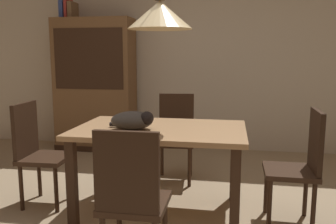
% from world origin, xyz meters
% --- Properties ---
extents(back_wall, '(6.40, 0.10, 2.90)m').
position_xyz_m(back_wall, '(0.00, 2.65, 1.45)').
color(back_wall, beige).
rests_on(back_wall, ground).
extents(dining_table, '(1.40, 0.90, 0.75)m').
position_xyz_m(dining_table, '(-0.05, 0.39, 0.65)').
color(dining_table, tan).
rests_on(dining_table, ground).
extents(chair_far_back, '(0.43, 0.43, 0.93)m').
position_xyz_m(chair_far_back, '(-0.06, 1.27, 0.51)').
color(chair_far_back, '#382316').
rests_on(chair_far_back, ground).
extents(chair_near_front, '(0.40, 0.40, 0.93)m').
position_xyz_m(chair_near_front, '(-0.05, -0.49, 0.51)').
color(chair_near_front, '#382316').
rests_on(chair_near_front, ground).
extents(chair_right_side, '(0.41, 0.41, 0.93)m').
position_xyz_m(chair_right_side, '(1.08, 0.39, 0.51)').
color(chair_right_side, '#382316').
rests_on(chair_right_side, ground).
extents(chair_left_side, '(0.42, 0.42, 0.93)m').
position_xyz_m(chair_left_side, '(-1.18, 0.38, 0.51)').
color(chair_left_side, '#382316').
rests_on(chair_left_side, ground).
extents(cat_sleeping, '(0.40, 0.30, 0.16)m').
position_xyz_m(cat_sleeping, '(-0.25, 0.27, 0.83)').
color(cat_sleeping, '#4C4742').
rests_on(cat_sleeping, dining_table).
extents(pendant_lamp, '(0.52, 0.52, 1.30)m').
position_xyz_m(pendant_lamp, '(-0.05, 0.39, 1.66)').
color(pendant_lamp, beige).
extents(hutch_bookcase, '(1.12, 0.45, 1.85)m').
position_xyz_m(hutch_bookcase, '(-1.38, 2.32, 0.89)').
color(hutch_bookcase, brown).
rests_on(hutch_bookcase, ground).
extents(book_blue_wide, '(0.06, 0.24, 0.24)m').
position_xyz_m(book_blue_wide, '(-1.80, 2.32, 1.97)').
color(book_blue_wide, '#384C93').
rests_on(book_blue_wide, hutch_bookcase).
extents(book_red_tall, '(0.04, 0.22, 0.28)m').
position_xyz_m(book_red_tall, '(-1.74, 2.32, 1.99)').
color(book_red_tall, '#B73833').
rests_on(book_red_tall, hutch_bookcase).
extents(book_brown_thick, '(0.06, 0.24, 0.22)m').
position_xyz_m(book_brown_thick, '(-1.67, 2.32, 1.96)').
color(book_brown_thick, brown).
rests_on(book_brown_thick, hutch_bookcase).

